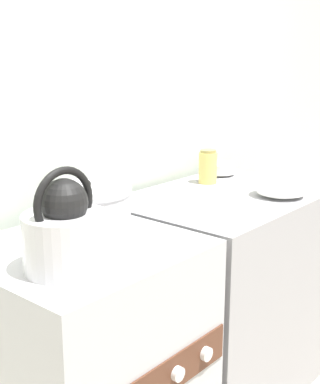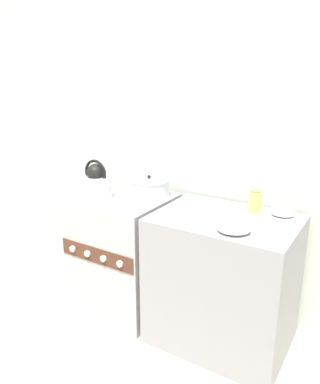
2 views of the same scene
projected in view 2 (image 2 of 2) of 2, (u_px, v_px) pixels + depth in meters
name	position (u px, v px, depth m)	size (l,w,h in m)	color
ground_plane	(100.00, 324.00, 2.64)	(12.00, 12.00, 0.00)	#B2A893
wall_back	(153.00, 135.00, 2.84)	(7.00, 0.06, 2.50)	silver
stove	(124.00, 253.00, 2.75)	(0.63, 0.61, 0.86)	#B2B2B7
counter	(223.00, 281.00, 2.37)	(0.85, 0.62, 0.86)	#99999E
kettle	(96.00, 184.00, 2.58)	(0.27, 0.22, 0.27)	silver
cooking_pot	(149.00, 187.00, 2.64)	(0.29, 0.29, 0.15)	silver
enamel_bowl	(234.00, 223.00, 2.03)	(0.19, 0.19, 0.09)	white
small_ceramic_bowl	(283.00, 210.00, 2.28)	(0.14, 0.14, 0.06)	white
storage_jar	(255.00, 202.00, 2.31)	(0.08, 0.08, 0.15)	#E0CC66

